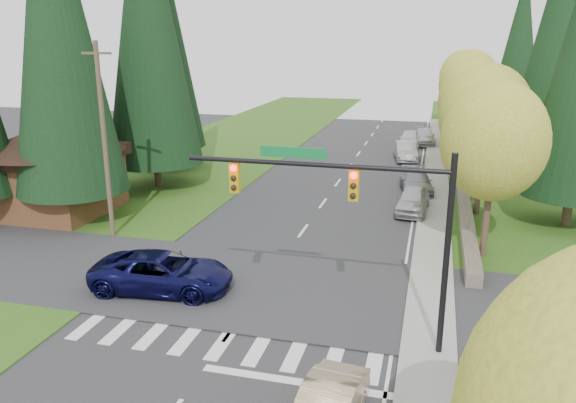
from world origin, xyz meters
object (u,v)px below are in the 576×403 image
at_px(suv_navy, 163,272).
at_px(parked_car_b, 416,182).
at_px(parked_car_c, 406,151).
at_px(parked_car_d, 410,139).
at_px(parked_car_a, 413,200).
at_px(parked_car_e, 424,137).

distance_m(suv_navy, parked_car_b, 20.93).
bearing_deg(parked_car_c, parked_car_d, 82.30).
bearing_deg(suv_navy, parked_car_d, -18.95).
height_order(parked_car_a, parked_car_e, parked_car_a).
bearing_deg(parked_car_a, parked_car_e, 93.08).
bearing_deg(parked_car_c, parked_car_e, 73.18).
xyz_separation_m(parked_car_b, parked_car_d, (-1.32, 16.91, 0.08)).
height_order(parked_car_a, parked_car_c, parked_car_c).
relative_size(parked_car_a, parked_car_b, 0.91).
distance_m(parked_car_a, parked_car_e, 23.52).
relative_size(parked_car_b, parked_car_c, 1.03).
distance_m(parked_car_a, parked_car_d, 21.81).
distance_m(parked_car_c, parked_car_e, 8.41).
distance_m(parked_car_b, parked_car_c, 10.44).
relative_size(suv_navy, parked_car_b, 1.18).
height_order(parked_car_b, parked_car_c, parked_car_c).
bearing_deg(suv_navy, parked_car_b, -32.98).
bearing_deg(suv_navy, parked_car_c, -21.79).
relative_size(parked_car_c, parked_car_d, 1.02).
bearing_deg(parked_car_b, parked_car_d, 86.58).
bearing_deg(parked_car_d, parked_car_c, -88.12).
bearing_deg(parked_car_d, suv_navy, -101.29).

